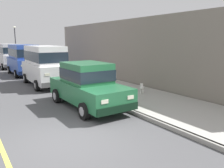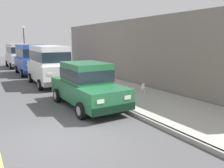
# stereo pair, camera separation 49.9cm
# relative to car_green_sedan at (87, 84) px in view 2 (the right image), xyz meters

# --- Properties ---
(ground_plane) EXTENTS (80.00, 80.00, 0.00)m
(ground_plane) POSITION_rel_car_green_sedan_xyz_m (-2.19, -2.78, -0.98)
(ground_plane) COLOR #4C4C4F
(curb) EXTENTS (0.16, 64.00, 0.14)m
(curb) POSITION_rel_car_green_sedan_xyz_m (1.01, -2.78, -0.91)
(curb) COLOR gray
(curb) RESTS_ON ground
(sidewalk) EXTENTS (3.60, 64.00, 0.14)m
(sidewalk) POSITION_rel_car_green_sedan_xyz_m (2.81, -2.78, -0.91)
(sidewalk) COLOR #A8A59E
(sidewalk) RESTS_ON ground
(car_green_sedan) EXTENTS (2.05, 4.61, 1.92)m
(car_green_sedan) POSITION_rel_car_green_sedan_xyz_m (0.00, 0.00, 0.00)
(car_green_sedan) COLOR #23663D
(car_green_sedan) RESTS_ON ground
(car_white_van) EXTENTS (2.22, 4.94, 2.52)m
(car_white_van) POSITION_rel_car_green_sedan_xyz_m (0.02, 5.85, 0.41)
(car_white_van) COLOR white
(car_white_van) RESTS_ON ground
(car_blue_van) EXTENTS (2.17, 4.92, 2.52)m
(car_blue_van) POSITION_rel_car_green_sedan_xyz_m (-0.03, 11.39, 0.41)
(car_blue_van) COLOR #28479E
(car_blue_van) RESTS_ON ground
(car_silver_van) EXTENTS (2.17, 4.92, 2.52)m
(car_silver_van) POSITION_rel_car_green_sedan_xyz_m (-0.11, 17.46, 0.41)
(car_silver_van) COLOR #BCBCC1
(car_silver_van) RESTS_ON ground
(dog_white) EXTENTS (0.51, 0.62, 0.49)m
(dog_white) POSITION_rel_car_green_sedan_xyz_m (3.36, 0.27, -0.55)
(dog_white) COLOR white
(dog_white) RESTS_ON sidewalk
(street_lamp) EXTENTS (0.36, 0.36, 4.42)m
(street_lamp) POSITION_rel_car_green_sedan_xyz_m (1.36, 21.25, 1.92)
(street_lamp) COLOR #2D2D33
(street_lamp) RESTS_ON sidewalk
(building_facade) EXTENTS (0.50, 20.00, 4.20)m
(building_facade) POSITION_rel_car_green_sedan_xyz_m (4.91, 3.71, 1.12)
(building_facade) COLOR slate
(building_facade) RESTS_ON ground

